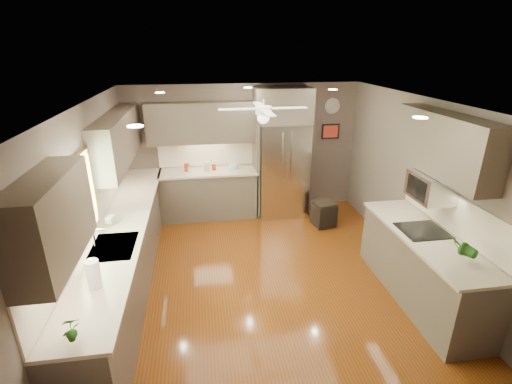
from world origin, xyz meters
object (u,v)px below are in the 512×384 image
object	(u,v)px
canister_a	(187,167)
refrigerator	(282,155)
potted_plant_left	(69,329)
canister_d	(214,167)
paper_towel	(94,275)
canister_b	(189,168)
potted_plant_right	(462,247)
stool	(324,214)
bowl	(233,168)
soap_bottle	(111,218)
microwave	(431,187)
canister_c	(207,166)

from	to	relation	value
canister_a	refrigerator	size ratio (longest dim) A/B	0.06
potted_plant_left	refrigerator	world-z (taller)	refrigerator
canister_d	paper_towel	bearing A→B (deg)	-110.77
canister_a	canister_b	distance (m)	0.04
canister_a	potted_plant_left	distance (m)	4.33
refrigerator	paper_towel	xyz separation A→B (m)	(-2.64, -3.46, -0.11)
canister_b	canister_a	bearing A→B (deg)	178.31
canister_d	potted_plant_right	distance (m)	4.41
paper_towel	stool	bearing A→B (deg)	39.64
canister_b	refrigerator	bearing A→B (deg)	-1.62
bowl	refrigerator	world-z (taller)	refrigerator
canister_d	potted_plant_right	bearing A→B (deg)	-55.21
soap_bottle	paper_towel	distance (m)	1.40
canister_a	potted_plant_left	world-z (taller)	potted_plant_left
canister_b	microwave	size ratio (longest dim) A/B	0.23
potted_plant_right	refrigerator	bearing A→B (deg)	108.65
canister_d	potted_plant_left	distance (m)	4.46
canister_d	paper_towel	size ratio (longest dim) A/B	0.35
soap_bottle	microwave	world-z (taller)	microwave
canister_b	canister_d	bearing A→B (deg)	0.33
canister_a	canister_b	size ratio (longest dim) A/B	1.12
potted_plant_left	stool	xyz separation A→B (m)	(3.31, 3.47, -0.84)
microwave	paper_towel	world-z (taller)	microwave
refrigerator	potted_plant_right	bearing A→B (deg)	-71.35
stool	potted_plant_right	bearing A→B (deg)	-79.08
canister_c	bowl	world-z (taller)	canister_c
soap_bottle	paper_towel	xyz separation A→B (m)	(0.12, -1.39, 0.05)
canister_c	paper_towel	bearing A→B (deg)	-108.94
canister_d	microwave	bearing A→B (deg)	-46.31
stool	paper_towel	distance (m)	4.36
canister_d	potted_plant_left	world-z (taller)	potted_plant_left
canister_c	potted_plant_left	bearing A→B (deg)	-105.92
canister_b	potted_plant_left	bearing A→B (deg)	-101.52
canister_c	potted_plant_right	bearing A→B (deg)	-53.64
canister_a	soap_bottle	bearing A→B (deg)	-113.92
stool	microwave	bearing A→B (deg)	-71.32
canister_b	soap_bottle	world-z (taller)	soap_bottle
canister_c	soap_bottle	world-z (taller)	soap_bottle
soap_bottle	stool	xyz separation A→B (m)	(3.42, 1.34, -0.80)
canister_a	canister_c	bearing A→B (deg)	-3.00
potted_plant_right	canister_b	bearing A→B (deg)	129.57
bowl	canister_c	bearing A→B (deg)	178.39
potted_plant_left	refrigerator	xyz separation A→B (m)	(2.65, 4.20, 0.11)
canister_a	soap_bottle	size ratio (longest dim) A/B	0.75
canister_a	paper_towel	world-z (taller)	paper_towel
paper_towel	canister_c	bearing A→B (deg)	71.06
potted_plant_left	microwave	world-z (taller)	microwave
canister_d	potted_plant_right	xyz separation A→B (m)	(2.52, -3.62, 0.11)
canister_d	paper_towel	world-z (taller)	paper_towel
canister_a	stool	size ratio (longest dim) A/B	0.31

